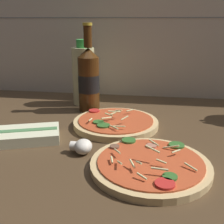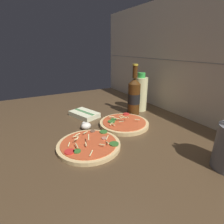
{
  "view_description": "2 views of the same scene",
  "coord_description": "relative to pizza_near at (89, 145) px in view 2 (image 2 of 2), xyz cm",
  "views": [
    {
      "loc": [
        2.32,
        -55.89,
        29.41
      ],
      "look_at": [
        -8.72,
        12.56,
        6.48
      ],
      "focal_mm": 45.0,
      "sensor_mm": 36.0,
      "label": 1
    },
    {
      "loc": [
        53.83,
        -27.16,
        36.27
      ],
      "look_at": [
        -6.74,
        5.98,
        10.55
      ],
      "focal_mm": 28.0,
      "sensor_mm": 36.0,
      "label": 2
    }
  ],
  "objects": [
    {
      "name": "dish_towel",
      "position": [
        -28.94,
        8.94,
        0.38
      ],
      "size": [
        17.02,
        13.66,
        2.56
      ],
      "color": "beige",
      "rests_on": "counter_slab"
    },
    {
      "name": "tile_backsplash",
      "position": [
        -1.98,
        53.74,
        26.67
      ],
      "size": [
        160.0,
        1.13,
        60.0
      ],
      "color": "beige",
      "rests_on": "ground"
    },
    {
      "name": "counter_slab",
      "position": [
        -1.98,
        8.24,
        -2.08
      ],
      "size": [
        160.0,
        90.0,
        2.5
      ],
      "color": "#4C3823",
      "rests_on": "ground"
    },
    {
      "name": "pizza_far",
      "position": [
        -9.78,
        21.08,
        0.11
      ],
      "size": [
        22.34,
        22.34,
        4.53
      ],
      "color": "tan",
      "rests_on": "counter_slab"
    },
    {
      "name": "pizza_near",
      "position": [
        0.0,
        0.0,
        0.0
      ],
      "size": [
        22.74,
        22.74,
        4.67
      ],
      "color": "tan",
      "rests_on": "counter_slab"
    },
    {
      "name": "beer_bottle",
      "position": [
        -19.8,
        33.34,
        9.03
      ],
      "size": [
        6.4,
        6.4,
        26.07
      ],
      "color": "#47280F",
      "rests_on": "counter_slab"
    },
    {
      "name": "mushroom_left",
      "position": [
        -14.4,
        4.3,
        0.71
      ],
      "size": [
        4.62,
        4.4,
        3.08
      ],
      "color": "white",
      "rests_on": "counter_slab"
    },
    {
      "name": "oil_bottle",
      "position": [
        -23.25,
        40.26,
        8.8
      ],
      "size": [
        7.24,
        7.24,
        20.95
      ],
      "color": "beige",
      "rests_on": "counter_slab"
    }
  ]
}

